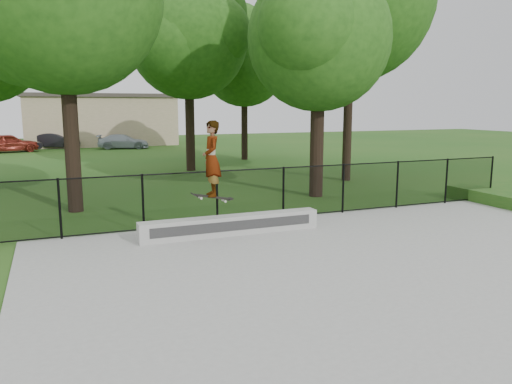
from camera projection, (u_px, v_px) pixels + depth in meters
ground at (422, 287)px, 9.08m from camera, size 100.00×100.00×0.00m
concrete_slab at (422, 286)px, 9.08m from camera, size 14.00×12.00×0.06m
grind_ledge at (232, 225)px, 12.56m from camera, size 4.66×0.40×0.49m
car_a at (8, 143)px, 35.63m from camera, size 4.21×2.47×1.35m
car_b at (56, 141)px, 38.96m from camera, size 3.53×2.17×1.20m
car_c at (123, 142)px, 38.75m from camera, size 3.82×2.35×1.12m
skater_airborne at (212, 160)px, 11.84m from camera, size 0.83×0.70×1.97m
chainlink_fence at (283, 193)px, 14.32m from camera, size 16.06×0.06×1.50m
tree_row at (215, 26)px, 20.91m from camera, size 20.71×18.17×11.20m
distant_building at (101, 119)px, 42.60m from camera, size 12.40×6.40×4.30m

